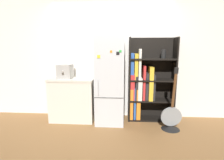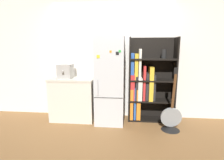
{
  "view_description": "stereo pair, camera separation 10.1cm",
  "coord_description": "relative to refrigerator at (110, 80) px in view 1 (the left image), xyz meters",
  "views": [
    {
      "loc": [
        0.27,
        -3.42,
        1.57
      ],
      "look_at": [
        0.04,
        0.15,
        0.89
      ],
      "focal_mm": 28.0,
      "sensor_mm": 36.0,
      "label": 1
    },
    {
      "loc": [
        0.37,
        -3.41,
        1.57
      ],
      "look_at": [
        0.04,
        0.15,
        0.89
      ],
      "focal_mm": 28.0,
      "sensor_mm": 36.0,
      "label": 2
    }
  ],
  "objects": [
    {
      "name": "espresso_machine",
      "position": [
        -0.95,
        0.04,
        0.17
      ],
      "size": [
        0.29,
        0.37,
        0.29
      ],
      "color": "#A5A39E",
      "rests_on": "kitchen_counter"
    },
    {
      "name": "refrigerator",
      "position": [
        0.0,
        0.0,
        0.0
      ],
      "size": [
        0.57,
        0.68,
        1.79
      ],
      "color": "silver",
      "rests_on": "ground_plane"
    },
    {
      "name": "bookshelf",
      "position": [
        0.74,
        0.18,
        -0.12
      ],
      "size": [
        0.96,
        0.36,
        1.77
      ],
      "color": "black",
      "rests_on": "ground_plane"
    },
    {
      "name": "wall_back",
      "position": [
        0.0,
        0.35,
        0.41
      ],
      "size": [
        8.0,
        0.05,
        2.6
      ],
      "color": "white",
      "rests_on": "ground_plane"
    },
    {
      "name": "kitchen_counter",
      "position": [
        -0.81,
        0.05,
        -0.43
      ],
      "size": [
        0.94,
        0.57,
        0.92
      ],
      "color": "beige",
      "rests_on": "ground_plane"
    },
    {
      "name": "ground_plane",
      "position": [
        0.0,
        -0.12,
        -0.89
      ],
      "size": [
        16.0,
        16.0,
        0.0
      ],
      "primitive_type": "plane",
      "color": "olive"
    },
    {
      "name": "guitar",
      "position": [
        1.2,
        -0.32,
        -0.72
      ],
      "size": [
        0.39,
        0.35,
        1.22
      ],
      "color": "black",
      "rests_on": "ground_plane"
    }
  ]
}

